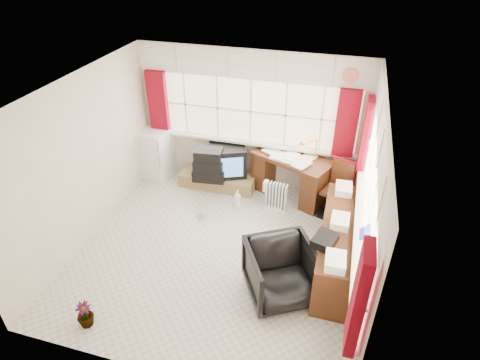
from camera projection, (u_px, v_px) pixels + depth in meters
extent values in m
plane|color=beige|center=(217.00, 252.00, 6.03)|extent=(4.00, 4.00, 0.00)
plane|color=beige|center=(251.00, 122.00, 6.96)|extent=(4.00, 0.00, 4.00)
plane|color=beige|center=(144.00, 295.00, 3.73)|extent=(4.00, 0.00, 4.00)
plane|color=beige|center=(83.00, 162.00, 5.80)|extent=(0.00, 4.00, 4.00)
plane|color=beige|center=(369.00, 207.00, 4.89)|extent=(0.00, 4.00, 4.00)
plane|color=white|center=(210.00, 93.00, 4.67)|extent=(4.00, 4.00, 0.00)
plane|color=#F9E4C5|center=(251.00, 111.00, 6.84)|extent=(3.60, 0.00, 3.60)
cube|color=white|center=(250.00, 143.00, 7.12)|extent=(3.70, 0.12, 0.05)
cube|color=white|center=(185.00, 104.00, 7.10)|extent=(0.03, 0.02, 1.10)
cube|color=white|center=(217.00, 108.00, 6.97)|extent=(0.03, 0.02, 1.10)
cube|color=white|center=(251.00, 112.00, 6.83)|extent=(0.03, 0.02, 1.10)
cube|color=white|center=(286.00, 116.00, 6.69)|extent=(0.03, 0.02, 1.10)
cube|color=white|center=(322.00, 120.00, 6.56)|extent=(0.03, 0.02, 1.10)
plane|color=#F9E4C5|center=(370.00, 193.00, 4.79)|extent=(0.00, 3.60, 3.60)
cube|color=white|center=(359.00, 230.00, 5.11)|extent=(0.12, 3.70, 0.05)
cube|color=white|center=(368.00, 262.00, 3.82)|extent=(0.02, 0.03, 1.10)
cube|color=white|center=(368.00, 223.00, 4.30)|extent=(0.02, 0.03, 1.10)
cube|color=white|center=(369.00, 193.00, 4.79)|extent=(0.02, 0.03, 1.10)
cube|color=white|center=(370.00, 168.00, 5.27)|extent=(0.02, 0.03, 1.10)
cube|color=white|center=(370.00, 147.00, 5.76)|extent=(0.02, 0.03, 1.10)
cube|color=maroon|center=(158.00, 103.00, 7.16)|extent=(0.35, 0.10, 1.15)
cube|color=maroon|center=(347.00, 124.00, 6.41)|extent=(0.35, 0.10, 1.15)
cube|color=maroon|center=(366.00, 134.00, 6.09)|extent=(0.10, 0.35, 1.15)
cube|color=maroon|center=(359.00, 300.00, 3.43)|extent=(0.10, 0.35, 1.15)
cube|color=white|center=(251.00, 65.00, 6.39)|extent=(3.95, 0.08, 0.48)
cube|color=white|center=(381.00, 132.00, 4.36)|extent=(0.08, 3.95, 0.48)
cube|color=#552814|center=(293.00, 158.00, 6.89)|extent=(1.51, 1.17, 0.06)
cube|color=#552814|center=(268.00, 168.00, 7.38)|extent=(0.53, 0.68, 0.72)
cube|color=#552814|center=(317.00, 188.00, 6.82)|extent=(0.53, 0.68, 0.72)
cube|color=white|center=(293.00, 156.00, 6.87)|extent=(0.34, 0.38, 0.02)
cube|color=white|center=(293.00, 156.00, 6.86)|extent=(0.34, 0.38, 0.02)
cube|color=white|center=(293.00, 156.00, 6.86)|extent=(0.34, 0.38, 0.02)
cube|color=white|center=(293.00, 156.00, 6.86)|extent=(0.34, 0.38, 0.02)
cube|color=white|center=(293.00, 155.00, 6.86)|extent=(0.34, 0.38, 0.02)
cube|color=white|center=(293.00, 155.00, 6.86)|extent=(0.34, 0.38, 0.02)
cube|color=white|center=(293.00, 155.00, 6.85)|extent=(0.34, 0.38, 0.02)
cylinder|color=orange|center=(315.00, 158.00, 6.80)|extent=(0.09, 0.09, 0.02)
cylinder|color=orange|center=(316.00, 149.00, 6.71)|extent=(0.02, 0.02, 0.35)
cone|color=orange|center=(317.00, 142.00, 6.63)|extent=(0.16, 0.14, 0.14)
cube|color=black|center=(333.00, 215.00, 6.76)|extent=(0.53, 0.53, 0.04)
cylinder|color=silver|center=(334.00, 204.00, 6.64)|extent=(0.06, 0.06, 0.48)
cube|color=#552814|center=(336.00, 192.00, 6.51)|extent=(0.51, 0.50, 0.06)
cube|color=#552814|center=(344.00, 173.00, 6.50)|extent=(0.36, 0.17, 0.46)
cube|color=maroon|center=(344.00, 172.00, 6.49)|extent=(0.40, 0.19, 0.48)
imported|color=black|center=(281.00, 272.00, 5.14)|extent=(1.15, 1.16, 0.78)
cube|color=white|center=(276.00, 208.00, 6.87)|extent=(0.38, 0.18, 0.07)
cube|color=white|center=(267.00, 193.00, 6.78)|extent=(0.03, 0.11, 0.47)
cube|color=white|center=(270.00, 194.00, 6.76)|extent=(0.03, 0.11, 0.47)
cube|color=white|center=(273.00, 195.00, 6.74)|extent=(0.03, 0.11, 0.47)
cube|color=white|center=(276.00, 195.00, 6.73)|extent=(0.03, 0.11, 0.47)
cube|color=white|center=(280.00, 196.00, 6.71)|extent=(0.03, 0.11, 0.47)
cube|color=white|center=(283.00, 197.00, 6.69)|extent=(0.03, 0.11, 0.47)
cube|color=white|center=(286.00, 197.00, 6.68)|extent=(0.03, 0.11, 0.47)
cube|color=#552814|center=(338.00, 246.00, 5.59)|extent=(0.50, 2.00, 0.75)
cube|color=white|center=(335.00, 262.00, 4.72)|extent=(0.24, 0.32, 0.10)
cube|color=white|center=(340.00, 221.00, 5.36)|extent=(0.24, 0.32, 0.10)
cube|color=white|center=(344.00, 189.00, 6.01)|extent=(0.24, 0.32, 0.10)
cube|color=black|center=(325.00, 240.00, 5.04)|extent=(0.35, 0.40, 0.11)
cube|color=#977F4B|center=(218.00, 180.00, 7.47)|extent=(1.40, 0.50, 0.25)
cube|color=black|center=(228.00, 160.00, 7.30)|extent=(0.79, 0.76, 0.56)
cube|color=#4D8BDC|center=(230.00, 168.00, 7.06)|extent=(0.44, 0.21, 0.38)
cube|color=black|center=(210.00, 174.00, 7.22)|extent=(0.61, 0.43, 0.21)
cube|color=black|center=(209.00, 164.00, 7.11)|extent=(0.56, 0.40, 0.20)
cube|color=black|center=(209.00, 154.00, 7.00)|extent=(0.51, 0.38, 0.19)
cube|color=white|center=(156.00, 153.00, 7.62)|extent=(0.62, 0.62, 0.95)
cube|color=silver|center=(159.00, 156.00, 7.24)|extent=(0.02, 0.02, 0.50)
imported|color=white|center=(237.00, 199.00, 6.90)|extent=(0.12, 0.12, 0.32)
imported|color=#89CDCB|center=(202.00, 213.00, 6.66)|extent=(0.10, 0.10, 0.21)
imported|color=black|center=(85.00, 315.00, 4.85)|extent=(0.23, 0.23, 0.36)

